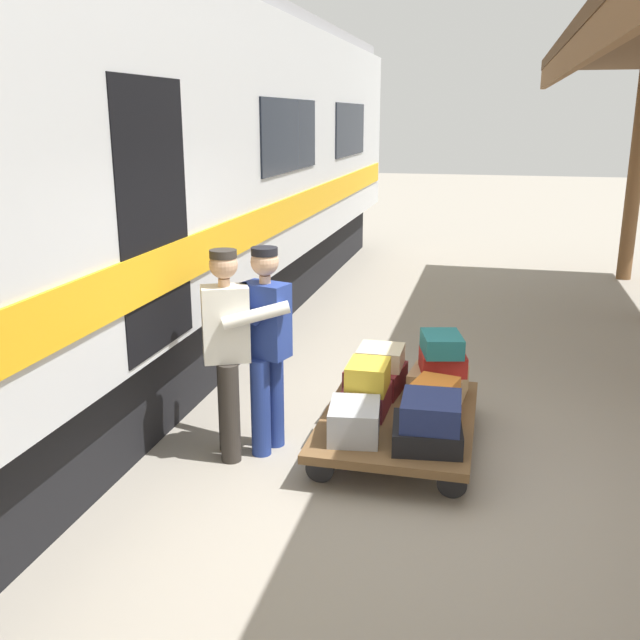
{
  "coord_description": "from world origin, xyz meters",
  "views": [
    {
      "loc": [
        -0.26,
        4.87,
        2.68
      ],
      "look_at": [
        1.01,
        -0.36,
        1.15
      ],
      "focal_mm": 40.38,
      "sensor_mm": 36.0,
      "label": 1
    }
  ],
  "objects": [
    {
      "name": "porter_in_overalls",
      "position": [
        1.47,
        -0.36,
        0.93
      ],
      "size": [
        0.73,
        0.55,
        1.7
      ],
      "color": "navy",
      "rests_on": "ground_plane"
    },
    {
      "name": "suitcase_tan_vintage",
      "position": [
        0.13,
        -1.16,
        0.41
      ],
      "size": [
        0.52,
        0.51,
        0.23
      ],
      "primitive_type": "cube",
      "rotation": [
        0.0,
        0.0,
        -0.1
      ],
      "color": "tan",
      "rests_on": "luggage_cart"
    },
    {
      "name": "suitcase_cream_canvas",
      "position": [
        0.65,
        -1.19,
        0.6
      ],
      "size": [
        0.39,
        0.4,
        0.18
      ],
      "primitive_type": "cube",
      "rotation": [
        0.0,
        0.0,
        0.0
      ],
      "color": "beige",
      "rests_on": "suitcase_maroon_trunk"
    },
    {
      "name": "suitcase_burgundy_valise",
      "position": [
        0.68,
        -0.66,
        0.4
      ],
      "size": [
        0.38,
        0.5,
        0.21
      ],
      "primitive_type": "cube",
      "rotation": [
        0.0,
        0.0,
        -0.03
      ],
      "color": "maroon",
      "rests_on": "luggage_cart"
    },
    {
      "name": "suitcase_maroon_trunk",
      "position": [
        0.68,
        -1.16,
        0.4
      ],
      "size": [
        0.53,
        0.56,
        0.22
      ],
      "primitive_type": "cube",
      "rotation": [
        0.0,
        0.0,
        -0.12
      ],
      "color": "maroon",
      "rests_on": "luggage_cart"
    },
    {
      "name": "suitcase_red_plastic",
      "position": [
        0.1,
        -1.16,
        0.61
      ],
      "size": [
        0.45,
        0.47,
        0.18
      ],
      "primitive_type": "cube",
      "rotation": [
        0.0,
        0.0,
        0.2
      ],
      "color": "#AD231E",
      "rests_on": "suitcase_tan_vintage"
    },
    {
      "name": "ground_plane",
      "position": [
        0.0,
        0.0,
        0.0
      ],
      "size": [
        60.0,
        60.0,
        0.0
      ],
      "primitive_type": "plane",
      "color": "gray"
    },
    {
      "name": "suitcase_yellow_case",
      "position": [
        0.66,
        -0.63,
        0.62
      ],
      "size": [
        0.32,
        0.41,
        0.23
      ],
      "primitive_type": "cube",
      "rotation": [
        0.0,
        0.0,
        0.01
      ],
      "color": "gold",
      "rests_on": "suitcase_burgundy_valise"
    },
    {
      "name": "suitcase_teal_softside",
      "position": [
        0.11,
        -1.12,
        0.79
      ],
      "size": [
        0.42,
        0.5,
        0.17
      ],
      "primitive_type": "cube",
      "rotation": [
        0.0,
        0.0,
        0.24
      ],
      "color": "#1E666B",
      "rests_on": "suitcase_red_plastic"
    },
    {
      "name": "suitcase_orange_carryall",
      "position": [
        0.12,
        -0.65,
        0.54
      ],
      "size": [
        0.4,
        0.44,
        0.16
      ],
      "primitive_type": "cube",
      "rotation": [
        0.0,
        0.0,
        -0.23
      ],
      "color": "#CC6B23",
      "rests_on": "suitcase_brown_leather"
    },
    {
      "name": "porter_by_door",
      "position": [
        1.7,
        -0.19,
        0.93
      ],
      "size": [
        0.74,
        0.61,
        1.7
      ],
      "color": "#332D28",
      "rests_on": "ground_plane"
    },
    {
      "name": "suitcase_black_hardshell",
      "position": [
        0.13,
        -0.15,
        0.38
      ],
      "size": [
        0.57,
        0.6,
        0.17
      ],
      "primitive_type": "cube",
      "rotation": [
        0.0,
        0.0,
        0.11
      ],
      "color": "black",
      "rests_on": "luggage_cart"
    },
    {
      "name": "suitcase_gray_aluminum",
      "position": [
        0.68,
        -0.15,
        0.42
      ],
      "size": [
        0.44,
        0.53,
        0.26
      ],
      "primitive_type": "cube",
      "rotation": [
        0.0,
        0.0,
        0.13
      ],
      "color": "#9EA0A5",
      "rests_on": "luggage_cart"
    },
    {
      "name": "suitcase_navy_fabric",
      "position": [
        0.1,
        -0.14,
        0.57
      ],
      "size": [
        0.45,
        0.51,
        0.21
      ],
      "primitive_type": "cube",
      "rotation": [
        0.0,
        0.0,
        0.04
      ],
      "color": "navy",
      "rests_on": "suitcase_black_hardshell"
    },
    {
      "name": "suitcase_brown_leather",
      "position": [
        0.13,
        -0.66,
        0.37
      ],
      "size": [
        0.44,
        0.61,
        0.17
      ],
      "primitive_type": "cube",
      "rotation": [
        0.0,
        0.0,
        0.01
      ],
      "color": "brown",
      "rests_on": "luggage_cart"
    },
    {
      "name": "luggage_cart",
      "position": [
        0.41,
        -0.66,
        0.25
      ],
      "size": [
        1.23,
        1.84,
        0.29
      ],
      "color": "brown",
      "rests_on": "ground_plane"
    }
  ]
}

